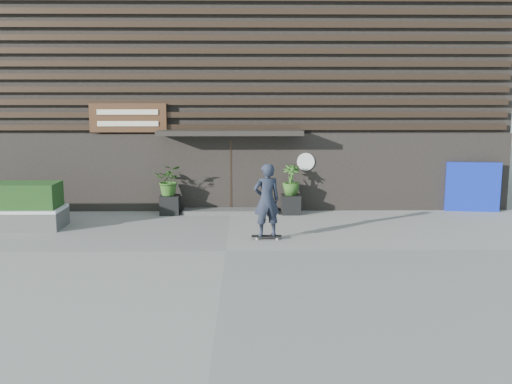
{
  "coord_description": "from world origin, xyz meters",
  "views": [
    {
      "loc": [
        0.5,
        -13.13,
        3.61
      ],
      "look_at": [
        0.76,
        1.99,
        1.1
      ],
      "focal_mm": 39.79,
      "sensor_mm": 36.0,
      "label": 1
    }
  ],
  "objects_px": {
    "planter_pot_left": "(170,205)",
    "raised_bed": "(1,219)",
    "planter_pot_right": "(291,204)",
    "skateboarder": "(267,200)",
    "blue_tarp": "(473,187)"
  },
  "relations": [
    {
      "from": "planter_pot_right",
      "to": "blue_tarp",
      "type": "distance_m",
      "value": 5.9
    },
    {
      "from": "planter_pot_left",
      "to": "skateboarder",
      "type": "relative_size",
      "value": 0.3
    },
    {
      "from": "planter_pot_right",
      "to": "raised_bed",
      "type": "bearing_deg",
      "value": -167.62
    },
    {
      "from": "planter_pot_right",
      "to": "blue_tarp",
      "type": "xyz_separation_m",
      "value": [
        5.87,
        0.3,
        0.5
      ]
    },
    {
      "from": "blue_tarp",
      "to": "skateboarder",
      "type": "bearing_deg",
      "value": -144.71
    },
    {
      "from": "blue_tarp",
      "to": "skateboarder",
      "type": "xyz_separation_m",
      "value": [
        -6.75,
        -3.58,
        0.24
      ]
    },
    {
      "from": "planter_pot_left",
      "to": "raised_bed",
      "type": "bearing_deg",
      "value": -158.0
    },
    {
      "from": "planter_pot_right",
      "to": "blue_tarp",
      "type": "height_order",
      "value": "blue_tarp"
    },
    {
      "from": "raised_bed",
      "to": "blue_tarp",
      "type": "relative_size",
      "value": 2.06
    },
    {
      "from": "skateboarder",
      "to": "blue_tarp",
      "type": "bearing_deg",
      "value": 27.9
    },
    {
      "from": "raised_bed",
      "to": "planter_pot_right",
      "type": "bearing_deg",
      "value": 12.38
    },
    {
      "from": "planter_pot_right",
      "to": "skateboarder",
      "type": "distance_m",
      "value": 3.47
    },
    {
      "from": "raised_bed",
      "to": "blue_tarp",
      "type": "bearing_deg",
      "value": 8.52
    },
    {
      "from": "planter_pot_left",
      "to": "planter_pot_right",
      "type": "bearing_deg",
      "value": 0.0
    },
    {
      "from": "planter_pot_left",
      "to": "blue_tarp",
      "type": "bearing_deg",
      "value": 1.78
    }
  ]
}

